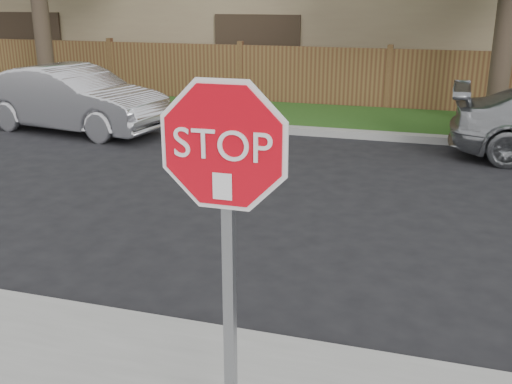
% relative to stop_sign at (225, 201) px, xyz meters
% --- Properties ---
extents(ground, '(90.00, 90.00, 0.00)m').
position_rel_stop_sign_xyz_m(ground, '(-0.19, 1.48, -1.83)').
color(ground, black).
rests_on(ground, ground).
extents(far_curb, '(70.00, 0.30, 0.15)m').
position_rel_stop_sign_xyz_m(far_curb, '(-0.19, 9.63, -1.75)').
color(far_curb, gray).
rests_on(far_curb, ground).
extents(grass_strip, '(70.00, 3.00, 0.12)m').
position_rel_stop_sign_xyz_m(grass_strip, '(-0.19, 11.28, -1.77)').
color(grass_strip, '#1E4714').
rests_on(grass_strip, ground).
extents(fence, '(70.00, 0.12, 1.60)m').
position_rel_stop_sign_xyz_m(fence, '(-0.19, 12.88, -1.03)').
color(fence, '#502F1C').
rests_on(fence, ground).
extents(stop_sign, '(1.01, 0.13, 2.55)m').
position_rel_stop_sign_xyz_m(stop_sign, '(0.00, 0.00, 0.00)').
color(stop_sign, gray).
rests_on(stop_sign, sidewalk_near).
extents(sedan_left, '(4.55, 2.18, 1.44)m').
position_rel_stop_sign_xyz_m(sedan_left, '(-6.62, 8.46, -1.11)').
color(sedan_left, silver).
rests_on(sedan_left, ground).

